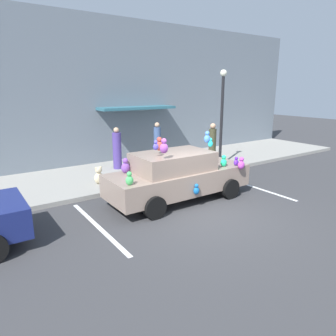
# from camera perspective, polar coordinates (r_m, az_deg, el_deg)

# --- Properties ---
(ground_plane) EXTENTS (60.00, 60.00, 0.00)m
(ground_plane) POSITION_cam_1_polar(r_m,az_deg,el_deg) (8.71, 6.83, -8.68)
(ground_plane) COLOR #38383A
(sidewalk) EXTENTS (24.00, 4.00, 0.15)m
(sidewalk) POSITION_cam_1_polar(r_m,az_deg,el_deg) (12.65, -8.18, -0.93)
(sidewalk) COLOR gray
(sidewalk) RESTS_ON ground
(storefront_building) EXTENTS (24.00, 1.25, 6.40)m
(storefront_building) POSITION_cam_1_polar(r_m,az_deg,el_deg) (14.17, -12.56, 13.30)
(storefront_building) COLOR slate
(storefront_building) RESTS_ON ground
(parking_stripe_front) EXTENTS (0.12, 3.60, 0.01)m
(parking_stripe_front) POSITION_cam_1_polar(r_m,az_deg,el_deg) (11.48, 15.33, -3.31)
(parking_stripe_front) COLOR silver
(parking_stripe_front) RESTS_ON ground
(parking_stripe_rear) EXTENTS (0.12, 3.60, 0.01)m
(parking_stripe_rear) POSITION_cam_1_polar(r_m,az_deg,el_deg) (8.20, -12.83, -10.49)
(parking_stripe_rear) COLOR silver
(parking_stripe_rear) RESTS_ON ground
(plush_covered_car) EXTENTS (4.55, 1.96, 2.14)m
(plush_covered_car) POSITION_cam_1_polar(r_m,az_deg,el_deg) (9.54, 1.75, -1.37)
(plush_covered_car) COLOR gray
(plush_covered_car) RESTS_ON ground
(teddy_bear_on_sidewalk) EXTENTS (0.33, 0.27, 0.63)m
(teddy_bear_on_sidewalk) POSITION_cam_1_polar(r_m,az_deg,el_deg) (11.07, -12.68, -1.42)
(teddy_bear_on_sidewalk) COLOR beige
(teddy_bear_on_sidewalk) RESTS_ON sidewalk
(street_lamp_post) EXTENTS (0.28, 0.28, 4.00)m
(street_lamp_post) POSITION_cam_1_polar(r_m,az_deg,el_deg) (13.24, 9.95, 10.75)
(street_lamp_post) COLOR black
(street_lamp_post) RESTS_ON sidewalk
(pedestrian_near_shopfront) EXTENTS (0.32, 0.32, 1.79)m
(pedestrian_near_shopfront) POSITION_cam_1_polar(r_m,az_deg,el_deg) (13.86, 8.19, 4.34)
(pedestrian_near_shopfront) COLOR #403F29
(pedestrian_near_shopfront) RESTS_ON sidewalk
(pedestrian_walking_past) EXTENTS (0.36, 0.36, 1.72)m
(pedestrian_walking_past) POSITION_cam_1_polar(r_m,az_deg,el_deg) (12.95, -9.39, 3.35)
(pedestrian_walking_past) COLOR #4A3789
(pedestrian_walking_past) RESTS_ON sidewalk
(pedestrian_by_lamp) EXTENTS (0.31, 0.31, 1.84)m
(pedestrian_by_lamp) POSITION_cam_1_polar(r_m,az_deg,el_deg) (13.61, -1.99, 4.37)
(pedestrian_by_lamp) COLOR #3C5482
(pedestrian_by_lamp) RESTS_ON sidewalk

